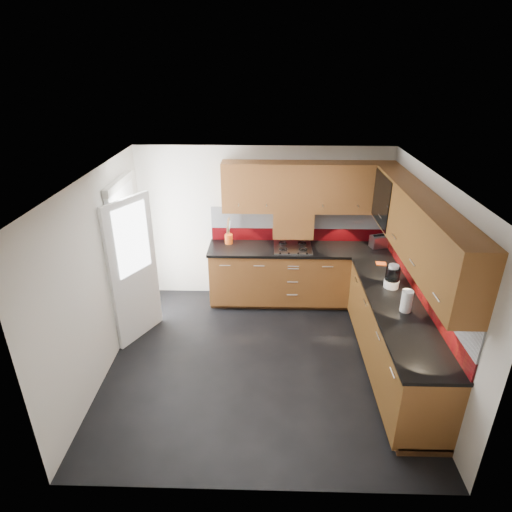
{
  "coord_description": "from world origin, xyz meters",
  "views": [
    {
      "loc": [
        0.06,
        -4.4,
        3.55
      ],
      "look_at": [
        -0.08,
        0.65,
        1.19
      ],
      "focal_mm": 30.0,
      "sensor_mm": 36.0,
      "label": 1
    }
  ],
  "objects_px": {
    "gas_hob": "(293,248)",
    "food_processor": "(392,277)",
    "utensil_pot": "(229,238)",
    "toaster": "(379,241)"
  },
  "relations": [
    {
      "from": "food_processor",
      "to": "utensil_pot",
      "type": "bearing_deg",
      "value": 148.43
    },
    {
      "from": "food_processor",
      "to": "gas_hob",
      "type": "bearing_deg",
      "value": 135.45
    },
    {
      "from": "gas_hob",
      "to": "utensil_pot",
      "type": "distance_m",
      "value": 0.99
    },
    {
      "from": "gas_hob",
      "to": "toaster",
      "type": "height_order",
      "value": "toaster"
    },
    {
      "from": "gas_hob",
      "to": "food_processor",
      "type": "distance_m",
      "value": 1.64
    },
    {
      "from": "gas_hob",
      "to": "food_processor",
      "type": "xyz_separation_m",
      "value": [
        1.17,
        -1.15,
        0.13
      ]
    },
    {
      "from": "toaster",
      "to": "food_processor",
      "type": "relative_size",
      "value": 0.96
    },
    {
      "from": "gas_hob",
      "to": "food_processor",
      "type": "relative_size",
      "value": 1.84
    },
    {
      "from": "gas_hob",
      "to": "food_processor",
      "type": "height_order",
      "value": "food_processor"
    },
    {
      "from": "toaster",
      "to": "food_processor",
      "type": "distance_m",
      "value": 1.25
    }
  ]
}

